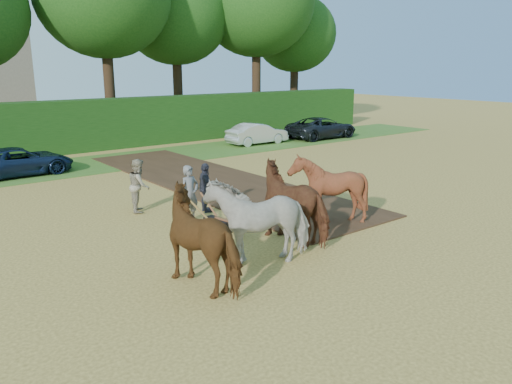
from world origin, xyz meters
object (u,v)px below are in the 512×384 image
(plough_team, at_px, (276,209))
(spectator_far, at_px, (205,188))
(spectator_near, at_px, (139,185))
(parked_cars, at_px, (140,147))

(plough_team, bearing_deg, spectator_far, 85.20)
(spectator_near, bearing_deg, spectator_far, -103.94)
(plough_team, xyz_separation_m, parked_cars, (2.88, 14.54, -0.42))
(spectator_far, height_order, parked_cars, spectator_far)
(spectator_far, relative_size, plough_team, 0.23)
(spectator_far, relative_size, parked_cars, 0.05)
(spectator_near, relative_size, parked_cars, 0.05)
(plough_team, relative_size, parked_cars, 0.22)
(spectator_far, height_order, plough_team, plough_team)
(spectator_far, distance_m, parked_cars, 10.70)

